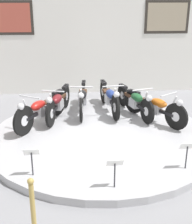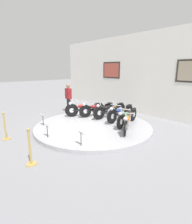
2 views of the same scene
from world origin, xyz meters
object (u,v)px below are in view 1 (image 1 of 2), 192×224
motorcycle_black (82,98)px  info_placard_front_centre (115,167)px  info_placard_front_right (187,149)px  motorcycle_maroon (58,102)px  motorcycle_orange (155,106)px  motorcycle_red (41,109)px  motorcycle_blue (109,97)px  motorcycle_green (135,101)px  info_placard_front_left (31,156)px

motorcycle_black → info_placard_front_centre: bearing=-84.2°
motorcycle_black → info_placard_front_right: 3.42m
motorcycle_maroon → motorcycle_orange: (2.31, -0.49, -0.01)m
motorcycle_red → motorcycle_blue: 1.86m
motorcycle_maroon → info_placard_front_right: motorcycle_maroon is taller
motorcycle_green → motorcycle_orange: (0.38, -0.49, 0.01)m
motorcycle_red → info_placard_front_left: bearing=-89.4°
motorcycle_orange → motorcycle_maroon: bearing=168.0°
motorcycle_black → motorcycle_green: (1.31, -0.28, -0.02)m
motorcycle_maroon → info_placard_front_centre: motorcycle_maroon is taller
info_placard_front_left → motorcycle_maroon: bearing=82.4°
motorcycle_maroon → info_placard_front_left: 2.73m
info_placard_front_left → motorcycle_orange: bearing=39.7°
motorcycle_orange → motorcycle_blue: bearing=142.2°
motorcycle_red → info_placard_front_centre: 3.00m
motorcycle_black → info_placard_front_centre: size_ratio=3.90×
info_placard_front_left → info_placard_front_centre: size_ratio=1.00×
motorcycle_black → motorcycle_orange: motorcycle_black is taller
motorcycle_blue → motorcycle_orange: motorcycle_blue is taller
motorcycle_blue → info_placard_front_right: size_ratio=3.89×
info_placard_front_right → motorcycle_black: bearing=119.2°
motorcycle_blue → info_placard_front_left: (-1.67, -2.98, -0.02)m
motorcycle_red → motorcycle_blue: size_ratio=0.88×
motorcycle_blue → motorcycle_green: (0.61, -0.28, -0.02)m
motorcycle_orange → info_placard_front_right: 2.21m
motorcycle_blue → motorcycle_maroon: bearing=-167.9°
motorcycle_maroon → info_placard_front_right: (2.28, -2.70, -0.01)m
motorcycle_red → info_placard_front_centre: bearing=-63.4°
motorcycle_orange → info_placard_front_centre: motorcycle_orange is taller
motorcycle_maroon → motorcycle_blue: (1.31, 0.28, 0.01)m
motorcycle_red → info_placard_front_right: bearing=-39.7°
motorcycle_black → motorcycle_green: motorcycle_black is taller
motorcycle_blue → motorcycle_red: bearing=-155.5°
motorcycle_green → info_placard_front_centre: size_ratio=3.70×
motorcycle_blue → info_placard_front_right: motorcycle_blue is taller
motorcycle_blue → info_placard_front_left: motorcycle_blue is taller
motorcycle_red → motorcycle_green: bearing=11.9°
motorcycle_red → motorcycle_maroon: motorcycle_red is taller
motorcycle_black → motorcycle_green: 1.34m
motorcycle_red → motorcycle_maroon: (0.38, 0.49, -0.01)m
motorcycle_green → info_placard_front_right: bearing=-82.4°
motorcycle_orange → info_placard_front_right: bearing=-90.6°
info_placard_front_centre → info_placard_front_right: 1.40m
motorcycle_orange → motorcycle_green: bearing=128.2°
motorcycle_orange → motorcycle_red: bearing=180.0°
motorcycle_red → motorcycle_maroon: size_ratio=0.91×
info_placard_front_left → info_placard_front_right: size_ratio=1.00×
motorcycle_red → info_placard_front_left: motorcycle_red is taller
motorcycle_maroon → info_placard_front_right: 3.54m
motorcycle_black → info_placard_front_left: (-0.97, -2.98, -0.02)m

